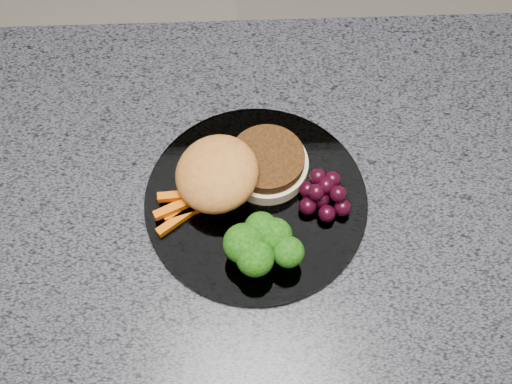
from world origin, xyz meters
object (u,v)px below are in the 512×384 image
plate (256,201)px  burger (235,172)px  island_cabinet (245,339)px  grape_bunch (325,193)px

plate → burger: bearing=132.0°
burger → island_cabinet: bearing=-108.8°
burger → grape_bunch: 0.11m
island_cabinet → grape_bunch: bearing=9.9°
island_cabinet → plate: size_ratio=4.62×
plate → grape_bunch: size_ratio=4.19×
island_cabinet → burger: size_ratio=6.44×
island_cabinet → grape_bunch: 0.50m
burger → plate: bearing=-72.0°
plate → grape_bunch: grape_bunch is taller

